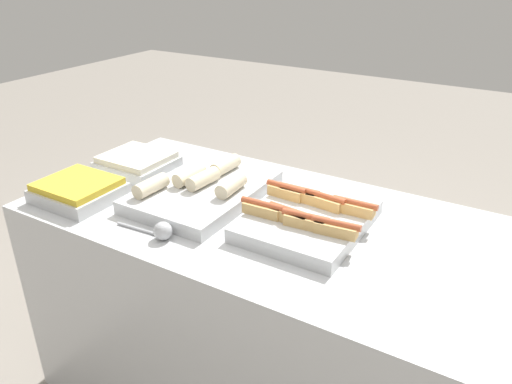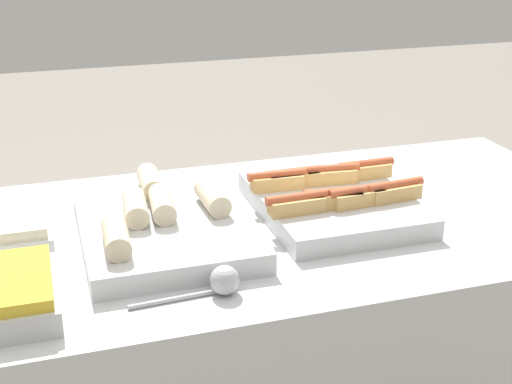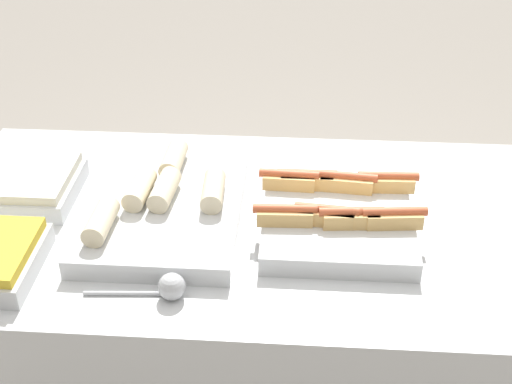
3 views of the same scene
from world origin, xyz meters
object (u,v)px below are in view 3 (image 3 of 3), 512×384
tray_hotdogs (336,210)px  tray_side_back (23,185)px  serving_spoon_near (168,287)px  tray_wraps (165,204)px

tray_hotdogs → tray_side_back: (-0.81, 0.06, 0.00)m
tray_side_back → serving_spoon_near: size_ratio=1.25×
tray_wraps → serving_spoon_near: 0.31m
tray_side_back → serving_spoon_near: tray_side_back is taller
tray_wraps → tray_side_back: size_ratio=1.92×
tray_hotdogs → tray_wraps: 0.43m
tray_hotdogs → tray_wraps: size_ratio=0.84×
tray_hotdogs → serving_spoon_near: size_ratio=2.01×
tray_hotdogs → serving_spoon_near: (-0.37, -0.30, -0.01)m
tray_hotdogs → tray_wraps: bearing=180.0°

